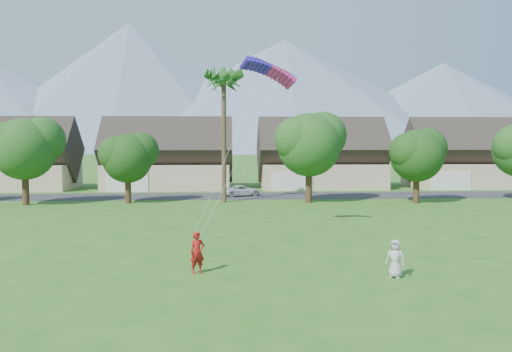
{
  "coord_description": "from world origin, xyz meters",
  "views": [
    {
      "loc": [
        -1.58,
        -18.63,
        5.8
      ],
      "look_at": [
        0.0,
        10.0,
        3.8
      ],
      "focal_mm": 35.0,
      "sensor_mm": 36.0,
      "label": 1
    }
  ],
  "objects": [
    {
      "name": "houses_row",
      "position": [
        0.49,
        42.99,
        3.44
      ],
      "size": [
        72.75,
        8.19,
        8.86
      ],
      "color": "beige",
      "rests_on": "ground"
    },
    {
      "name": "mountain_ridge",
      "position": [
        10.4,
        260.0,
        29.07
      ],
      "size": [
        540.0,
        240.0,
        70.0
      ],
      "color": "slate",
      "rests_on": "ground"
    },
    {
      "name": "ground",
      "position": [
        0.0,
        0.0,
        0.0
      ],
      "size": [
        500.0,
        500.0,
        0.0
      ],
      "primitive_type": "plane",
      "color": "#2D6019",
      "rests_on": "ground"
    },
    {
      "name": "kite_flyer",
      "position": [
        -2.96,
        3.05,
        0.92
      ],
      "size": [
        0.8,
        0.69,
        1.85
      ],
      "primitive_type": "imported",
      "rotation": [
        0.0,
        0.0,
        0.44
      ],
      "color": "#A71713",
      "rests_on": "ground"
    },
    {
      "name": "fan_palm",
      "position": [
        -2.0,
        28.5,
        11.8
      ],
      "size": [
        3.0,
        3.0,
        13.8
      ],
      "color": "#4C3D26",
      "rests_on": "ground"
    },
    {
      "name": "parked_car",
      "position": [
        -0.21,
        34.0,
        0.57
      ],
      "size": [
        4.47,
        3.12,
        1.13
      ],
      "primitive_type": "imported",
      "rotation": [
        0.0,
        0.0,
        1.91
      ],
      "color": "silver",
      "rests_on": "ground"
    },
    {
      "name": "watcher",
      "position": [
        5.49,
        1.92,
        0.81
      ],
      "size": [
        0.95,
        0.87,
        1.63
      ],
      "primitive_type": "imported",
      "rotation": [
        0.0,
        0.0,
        -0.58
      ],
      "color": "#B7B7B3",
      "rests_on": "ground"
    },
    {
      "name": "tree_row",
      "position": [
        -1.14,
        27.92,
        4.89
      ],
      "size": [
        62.27,
        6.67,
        8.45
      ],
      "color": "#47301C",
      "rests_on": "ground"
    },
    {
      "name": "street",
      "position": [
        0.0,
        34.0,
        0.01
      ],
      "size": [
        90.0,
        7.0,
        0.01
      ],
      "primitive_type": "cube",
      "color": "#2D2D30",
      "rests_on": "ground"
    },
    {
      "name": "parafoil_kite",
      "position": [
        0.9,
        11.91,
        10.15
      ],
      "size": [
        3.58,
        1.39,
        0.5
      ],
      "rotation": [
        0.0,
        0.0,
        0.25
      ],
      "color": "#3719BF",
      "rests_on": "ground"
    }
  ]
}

